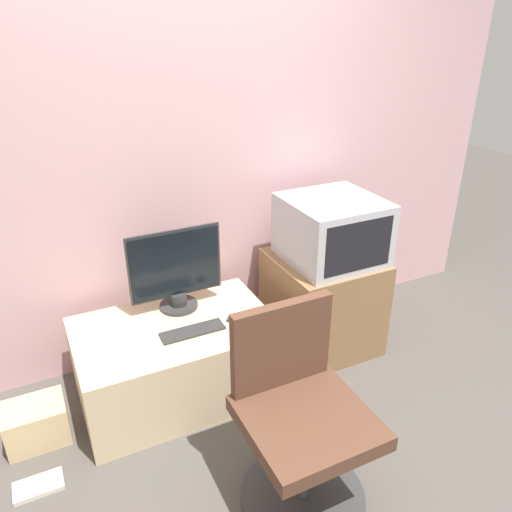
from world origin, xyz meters
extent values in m
plane|color=#4C4742|center=(0.00, 0.00, 0.00)|extent=(12.00, 12.00, 0.00)
cube|color=#CC9EA3|center=(0.00, 1.32, 1.30)|extent=(4.40, 0.05, 2.60)
cube|color=#CCB289|center=(-0.28, 0.86, 0.23)|extent=(1.06, 0.67, 0.45)
cube|color=olive|center=(0.70, 0.91, 0.31)|extent=(0.60, 0.61, 0.62)
cylinder|color=#2D2D2D|center=(-0.20, 1.03, 0.46)|extent=(0.22, 0.22, 0.02)
cylinder|color=#2D2D2D|center=(-0.20, 1.03, 0.51)|extent=(0.10, 0.10, 0.07)
cube|color=#2D2D2D|center=(-0.20, 1.03, 0.73)|extent=(0.52, 0.01, 0.40)
cube|color=black|center=(-0.20, 1.03, 0.73)|extent=(0.50, 0.02, 0.37)
cube|color=#2D2D2D|center=(-0.21, 0.75, 0.46)|extent=(0.34, 0.10, 0.01)
ellipsoid|color=#4C4C51|center=(0.02, 0.76, 0.47)|extent=(0.07, 0.04, 0.03)
cube|color=#B7B7BC|center=(0.73, 0.89, 0.81)|extent=(0.53, 0.53, 0.38)
cube|color=black|center=(0.73, 0.63, 0.81)|extent=(0.44, 0.01, 0.30)
cylinder|color=#333333|center=(-0.01, -0.06, 0.01)|extent=(0.55, 0.55, 0.03)
cylinder|color=#4C4C51|center=(-0.01, -0.06, 0.22)|extent=(0.05, 0.05, 0.39)
cube|color=#513323|center=(-0.01, -0.06, 0.45)|extent=(0.51, 0.51, 0.07)
cube|color=#513323|center=(-0.01, 0.16, 0.69)|extent=(0.46, 0.05, 0.40)
cube|color=#D1B27F|center=(-1.04, 0.82, 0.11)|extent=(0.29, 0.22, 0.22)
cube|color=beige|center=(-1.07, 0.51, 0.01)|extent=(0.22, 0.12, 0.02)
camera|label=1|loc=(-0.87, -1.35, 1.96)|focal=35.00mm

